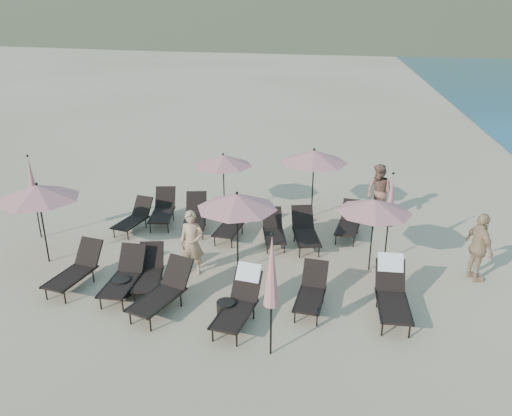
% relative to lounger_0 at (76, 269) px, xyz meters
% --- Properties ---
extents(ground, '(800.00, 800.00, 0.00)m').
position_rel_lounger_0_xyz_m(ground, '(4.11, -0.46, -0.45)').
color(ground, '#D6BA8C').
rests_on(ground, ground).
extents(lounger_0, '(0.92, 1.76, 0.96)m').
position_rel_lounger_0_xyz_m(lounger_0, '(0.00, 0.00, 0.00)').
color(lounger_0, black).
rests_on(lounger_0, ground).
extents(lounger_1, '(0.65, 1.66, 0.95)m').
position_rel_lounger_0_xyz_m(lounger_1, '(1.27, -0.12, -0.00)').
color(lounger_1, black).
rests_on(lounger_1, ground).
extents(lounger_2, '(0.92, 1.66, 0.90)m').
position_rel_lounger_0_xyz_m(lounger_2, '(1.76, 0.22, -0.03)').
color(lounger_2, black).
rests_on(lounger_2, ground).
extents(lounger_3, '(0.89, 1.78, 1.06)m').
position_rel_lounger_0_xyz_m(lounger_3, '(4.17, -0.81, 0.06)').
color(lounger_3, black).
rests_on(lounger_3, ground).
extents(lounger_4, '(0.72, 1.56, 0.87)m').
position_rel_lounger_0_xyz_m(lounger_4, '(5.65, -0.02, -0.04)').
color(lounger_4, black).
rests_on(lounger_4, ground).
extents(lounger_5, '(0.72, 1.82, 1.12)m').
position_rel_lounger_0_xyz_m(lounger_5, '(7.39, 0.05, 0.09)').
color(lounger_5, black).
rests_on(lounger_5, ground).
extents(lounger_6, '(0.88, 1.62, 0.88)m').
position_rel_lounger_0_xyz_m(lounger_6, '(0.07, 3.41, -0.04)').
color(lounger_6, black).
rests_on(lounger_6, ground).
extents(lounger_7, '(0.92, 1.78, 0.97)m').
position_rel_lounger_0_xyz_m(lounger_7, '(0.75, 4.08, 0.01)').
color(lounger_7, black).
rests_on(lounger_7, ground).
extents(lounger_8, '(0.96, 1.79, 0.98)m').
position_rel_lounger_0_xyz_m(lounger_8, '(1.88, 3.78, 0.01)').
color(lounger_8, black).
rests_on(lounger_8, ground).
extents(lounger_9, '(0.89, 1.60, 0.87)m').
position_rel_lounger_0_xyz_m(lounger_9, '(4.36, 3.20, -0.04)').
color(lounger_9, black).
rests_on(lounger_9, ground).
extents(lounger_10, '(1.00, 1.77, 0.96)m').
position_rel_lounger_0_xyz_m(lounger_10, '(5.27, 3.18, -0.00)').
color(lounger_10, black).
rests_on(lounger_10, ground).
extents(lounger_11, '(0.84, 1.67, 0.92)m').
position_rel_lounger_0_xyz_m(lounger_11, '(6.50, 4.06, -0.02)').
color(lounger_11, black).
rests_on(lounger_11, ground).
extents(lounger_12, '(1.17, 1.84, 0.99)m').
position_rel_lounger_0_xyz_m(lounger_12, '(2.42, -0.65, 0.01)').
color(lounger_12, black).
rests_on(lounger_12, ground).
extents(lounger_13, '(0.78, 1.66, 0.93)m').
position_rel_lounger_0_xyz_m(lounger_13, '(3.08, 3.41, -0.02)').
color(lounger_13, black).
rests_on(lounger_13, ground).
extents(umbrella_open_0, '(2.06, 2.06, 2.22)m').
position_rel_lounger_0_xyz_m(umbrella_open_0, '(-1.39, 1.05, 1.51)').
color(umbrella_open_0, black).
rests_on(umbrella_open_0, ground).
extents(umbrella_open_1, '(2.01, 2.01, 2.16)m').
position_rel_lounger_0_xyz_m(umbrella_open_1, '(3.69, 1.37, 1.46)').
color(umbrella_open_1, black).
rests_on(umbrella_open_1, ground).
extents(umbrella_open_2, '(1.86, 1.86, 2.00)m').
position_rel_lounger_0_xyz_m(umbrella_open_2, '(7.01, 1.98, 1.32)').
color(umbrella_open_2, black).
rests_on(umbrella_open_2, ground).
extents(umbrella_open_3, '(1.88, 1.88, 2.03)m').
position_rel_lounger_0_xyz_m(umbrella_open_3, '(2.44, 5.27, 1.34)').
color(umbrella_open_3, black).
rests_on(umbrella_open_3, ground).
extents(umbrella_open_4, '(2.12, 2.12, 2.28)m').
position_rel_lounger_0_xyz_m(umbrella_open_4, '(5.32, 5.38, 1.57)').
color(umbrella_open_4, black).
rests_on(umbrella_open_4, ground).
extents(umbrella_closed_0, '(0.30, 0.30, 2.59)m').
position_rel_lounger_0_xyz_m(umbrella_closed_0, '(4.98, -1.82, 1.35)').
color(umbrella_closed_0, black).
rests_on(umbrella_closed_0, ground).
extents(umbrella_closed_1, '(0.29, 0.29, 2.50)m').
position_rel_lounger_0_xyz_m(umbrella_closed_1, '(7.44, 2.50, 1.29)').
color(umbrella_closed_1, black).
rests_on(umbrella_closed_1, ground).
extents(umbrella_closed_2, '(0.29, 0.29, 2.52)m').
position_rel_lounger_0_xyz_m(umbrella_closed_2, '(-2.46, 2.43, 1.30)').
color(umbrella_closed_2, black).
rests_on(umbrella_closed_2, ground).
extents(side_table_0, '(0.42, 0.42, 0.42)m').
position_rel_lounger_0_xyz_m(side_table_0, '(1.24, -0.24, -0.24)').
color(side_table_0, black).
rests_on(side_table_0, ground).
extents(side_table_1, '(0.40, 0.40, 0.42)m').
position_rel_lounger_0_xyz_m(side_table_1, '(3.87, -0.81, -0.24)').
color(side_table_1, black).
rests_on(side_table_1, ground).
extents(beachgoer_a, '(0.65, 0.46, 1.69)m').
position_rel_lounger_0_xyz_m(beachgoer_a, '(2.60, 1.05, 0.39)').
color(beachgoer_a, tan).
rests_on(beachgoer_a, ground).
extents(beachgoer_b, '(1.10, 1.11, 1.81)m').
position_rel_lounger_0_xyz_m(beachgoer_b, '(7.40, 5.49, 0.45)').
color(beachgoer_b, '#8E5E49').
rests_on(beachgoer_b, ground).
extents(beachgoer_c, '(0.75, 1.11, 1.75)m').
position_rel_lounger_0_xyz_m(beachgoer_c, '(9.56, 1.90, 0.43)').
color(beachgoer_c, tan).
rests_on(beachgoer_c, ground).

